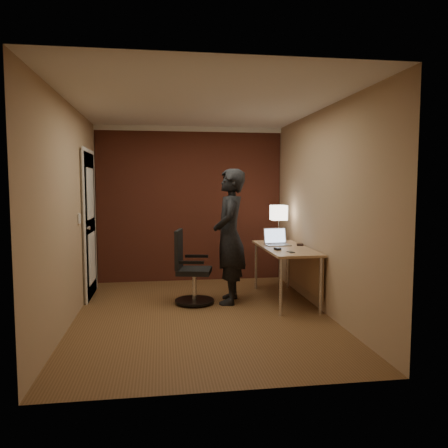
{
  "coord_description": "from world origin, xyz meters",
  "views": [
    {
      "loc": [
        -0.48,
        -5.16,
        1.57
      ],
      "look_at": [
        0.35,
        0.55,
        1.05
      ],
      "focal_mm": 35.0,
      "sensor_mm": 36.0,
      "label": 1
    }
  ],
  "objects_px": {
    "wallet": "(300,245)",
    "office_chair": "(190,272)",
    "desk": "(290,256)",
    "person": "(230,236)",
    "phone": "(291,252)",
    "laptop": "(276,240)",
    "desk_lamp": "(279,213)",
    "mouse": "(277,249)"
  },
  "relations": [
    {
      "from": "wallet",
      "to": "office_chair",
      "type": "bearing_deg",
      "value": -176.08
    },
    {
      "from": "desk",
      "to": "person",
      "type": "relative_size",
      "value": 0.84
    },
    {
      "from": "phone",
      "to": "laptop",
      "type": "bearing_deg",
      "value": 80.49
    },
    {
      "from": "desk_lamp",
      "to": "person",
      "type": "distance_m",
      "value": 1.09
    },
    {
      "from": "laptop",
      "to": "wallet",
      "type": "xyz_separation_m",
      "value": [
        0.31,
        -0.11,
        -0.05
      ]
    },
    {
      "from": "desk_lamp",
      "to": "mouse",
      "type": "relative_size",
      "value": 5.35
    },
    {
      "from": "desk_lamp",
      "to": "phone",
      "type": "height_order",
      "value": "desk_lamp"
    },
    {
      "from": "office_chair",
      "to": "phone",
      "type": "bearing_deg",
      "value": -21.17
    },
    {
      "from": "wallet",
      "to": "laptop",
      "type": "bearing_deg",
      "value": 160.74
    },
    {
      "from": "desk",
      "to": "desk_lamp",
      "type": "distance_m",
      "value": 0.84
    },
    {
      "from": "desk_lamp",
      "to": "wallet",
      "type": "xyz_separation_m",
      "value": [
        0.17,
        -0.53,
        -0.41
      ]
    },
    {
      "from": "desk_lamp",
      "to": "mouse",
      "type": "xyz_separation_m",
      "value": [
        -0.26,
        -0.9,
        -0.4
      ]
    },
    {
      "from": "office_chair",
      "to": "person",
      "type": "distance_m",
      "value": 0.71
    },
    {
      "from": "office_chair",
      "to": "person",
      "type": "height_order",
      "value": "person"
    },
    {
      "from": "laptop",
      "to": "mouse",
      "type": "height_order",
      "value": "laptop"
    },
    {
      "from": "desk_lamp",
      "to": "office_chair",
      "type": "xyz_separation_m",
      "value": [
        -1.37,
        -0.63,
        -0.72
      ]
    },
    {
      "from": "phone",
      "to": "wallet",
      "type": "distance_m",
      "value": 0.66
    },
    {
      "from": "desk",
      "to": "laptop",
      "type": "xyz_separation_m",
      "value": [
        -0.13,
        0.23,
        0.19
      ]
    },
    {
      "from": "desk",
      "to": "office_chair",
      "type": "xyz_separation_m",
      "value": [
        -1.37,
        0.01,
        -0.18
      ]
    },
    {
      "from": "laptop",
      "to": "phone",
      "type": "distance_m",
      "value": 0.69
    },
    {
      "from": "phone",
      "to": "person",
      "type": "bearing_deg",
      "value": 137.05
    },
    {
      "from": "laptop",
      "to": "mouse",
      "type": "distance_m",
      "value": 0.49
    },
    {
      "from": "desk_lamp",
      "to": "office_chair",
      "type": "bearing_deg",
      "value": -155.23
    },
    {
      "from": "mouse",
      "to": "desk_lamp",
      "type": "bearing_deg",
      "value": 62.22
    },
    {
      "from": "phone",
      "to": "desk_lamp",
      "type": "bearing_deg",
      "value": 73.15
    },
    {
      "from": "office_chair",
      "to": "mouse",
      "type": "bearing_deg",
      "value": -13.39
    },
    {
      "from": "phone",
      "to": "office_chair",
      "type": "distance_m",
      "value": 1.35
    },
    {
      "from": "desk",
      "to": "office_chair",
      "type": "relative_size",
      "value": 1.57
    },
    {
      "from": "laptop",
      "to": "wallet",
      "type": "distance_m",
      "value": 0.33
    },
    {
      "from": "desk",
      "to": "laptop",
      "type": "height_order",
      "value": "laptop"
    },
    {
      "from": "phone",
      "to": "wallet",
      "type": "relative_size",
      "value": 1.05
    },
    {
      "from": "desk",
      "to": "wallet",
      "type": "relative_size",
      "value": 13.64
    },
    {
      "from": "desk",
      "to": "person",
      "type": "distance_m",
      "value": 0.88
    },
    {
      "from": "desk",
      "to": "desk_lamp",
      "type": "relative_size",
      "value": 2.8
    },
    {
      "from": "office_chair",
      "to": "wallet",
      "type": "bearing_deg",
      "value": 3.92
    },
    {
      "from": "desk",
      "to": "desk_lamp",
      "type": "height_order",
      "value": "desk_lamp"
    },
    {
      "from": "phone",
      "to": "mouse",
      "type": "bearing_deg",
      "value": 108.86
    },
    {
      "from": "laptop",
      "to": "wallet",
      "type": "relative_size",
      "value": 3.21
    },
    {
      "from": "laptop",
      "to": "phone",
      "type": "bearing_deg",
      "value": -90.05
    },
    {
      "from": "desk",
      "to": "desk_lamp",
      "type": "xyz_separation_m",
      "value": [
        0.01,
        0.65,
        0.55
      ]
    },
    {
      "from": "mouse",
      "to": "office_chair",
      "type": "xyz_separation_m",
      "value": [
        -1.12,
        0.27,
        -0.32
      ]
    },
    {
      "from": "laptop",
      "to": "office_chair",
      "type": "relative_size",
      "value": 0.37
    }
  ]
}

